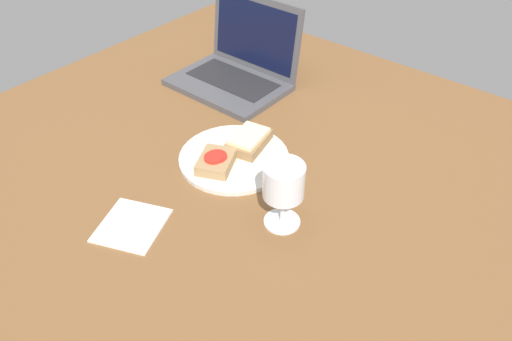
% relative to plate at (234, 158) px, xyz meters
% --- Properties ---
extents(wooden_table, '(1.40, 1.40, 0.03)m').
position_rel_plate_xyz_m(wooden_table, '(0.00, -0.02, -0.02)').
color(wooden_table, brown).
rests_on(wooden_table, ground).
extents(plate, '(0.25, 0.25, 0.01)m').
position_rel_plate_xyz_m(plate, '(0.00, 0.00, 0.00)').
color(plate, silver).
rests_on(plate, wooden_table).
extents(sandwich_with_tomato, '(0.10, 0.11, 0.03)m').
position_rel_plate_xyz_m(sandwich_with_tomato, '(-0.00, -0.05, 0.02)').
color(sandwich_with_tomato, '#A88456').
rests_on(sandwich_with_tomato, plate).
extents(sandwich_with_cheese, '(0.10, 0.13, 0.03)m').
position_rel_plate_xyz_m(sandwich_with_cheese, '(0.00, 0.05, 0.02)').
color(sandwich_with_cheese, '#937047').
rests_on(sandwich_with_cheese, plate).
extents(wine_glass, '(0.08, 0.08, 0.14)m').
position_rel_plate_xyz_m(wine_glass, '(0.21, -0.09, 0.10)').
color(wine_glass, white).
rests_on(wine_glass, wooden_table).
extents(laptop, '(0.31, 0.25, 0.22)m').
position_rel_plate_xyz_m(laptop, '(-0.23, 0.28, 0.04)').
color(laptop, '#4C4C51').
rests_on(laptop, wooden_table).
extents(napkin, '(0.16, 0.16, 0.00)m').
position_rel_plate_xyz_m(napkin, '(-0.01, -0.29, -0.00)').
color(napkin, white).
rests_on(napkin, wooden_table).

